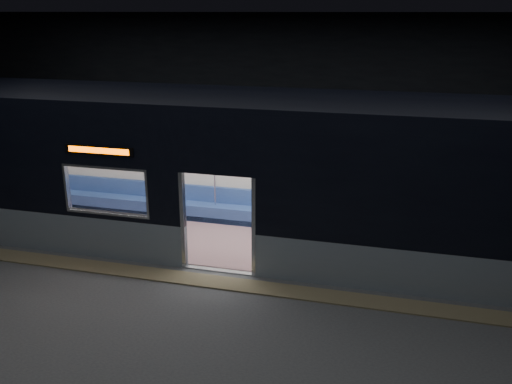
% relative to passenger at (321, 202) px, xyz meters
% --- Properties ---
extents(station_floor, '(24.00, 14.00, 0.01)m').
position_rel_passenger_xyz_m(station_floor, '(-1.70, -3.55, -0.78)').
color(station_floor, '#47494C').
rests_on(station_floor, ground).
extents(station_envelope, '(24.00, 14.00, 5.00)m').
position_rel_passenger_xyz_m(station_envelope, '(-1.70, -3.55, 2.89)').
color(station_envelope, black).
rests_on(station_envelope, station_floor).
extents(tactile_strip, '(22.80, 0.50, 0.03)m').
position_rel_passenger_xyz_m(tactile_strip, '(-1.70, -3.00, -0.76)').
color(tactile_strip, '#8C7F59').
rests_on(tactile_strip, station_floor).
extents(metro_car, '(18.00, 3.04, 3.35)m').
position_rel_passenger_xyz_m(metro_car, '(-1.70, -1.00, 1.07)').
color(metro_car, '#85909F').
rests_on(metro_car, station_floor).
extents(passenger, '(0.37, 0.65, 1.32)m').
position_rel_passenger_xyz_m(passenger, '(0.00, 0.00, 0.00)').
color(passenger, black).
rests_on(passenger, metro_car).
extents(handbag, '(0.30, 0.28, 0.12)m').
position_rel_passenger_xyz_m(handbag, '(0.03, -0.21, -0.12)').
color(handbag, black).
rests_on(handbag, passenger).
extents(transit_map, '(1.07, 0.03, 0.69)m').
position_rel_passenger_xyz_m(transit_map, '(0.19, 0.31, 0.72)').
color(transit_map, white).
rests_on(transit_map, metro_car).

